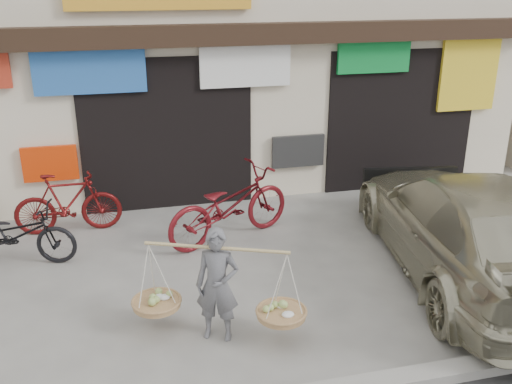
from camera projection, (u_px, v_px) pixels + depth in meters
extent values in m
plane|color=gray|center=(200.00, 306.00, 7.33)|extent=(70.00, 70.00, 0.00)
cube|color=black|center=(162.00, 36.00, 9.28)|extent=(14.00, 0.35, 0.35)
cube|color=black|center=(166.00, 131.00, 10.25)|extent=(3.00, 0.60, 2.70)
cube|color=black|center=(395.00, 117.00, 11.26)|extent=(3.00, 0.60, 2.70)
cube|color=blue|center=(90.00, 72.00, 9.27)|extent=(1.80, 0.08, 0.70)
cube|color=white|center=(245.00, 67.00, 9.85)|extent=(1.60, 0.08, 0.70)
cube|color=#0D8835|center=(374.00, 56.00, 10.35)|extent=(1.40, 0.08, 0.60)
cube|color=yellow|center=(469.00, 74.00, 10.94)|extent=(1.20, 0.08, 1.40)
cube|color=red|center=(50.00, 164.00, 9.63)|extent=(0.90, 0.08, 0.60)
cube|color=#2A2A2A|center=(298.00, 151.00, 10.65)|extent=(1.00, 0.08, 0.60)
imported|color=slate|center=(217.00, 285.00, 6.48)|extent=(0.59, 0.50, 1.38)
cylinder|color=tan|center=(216.00, 248.00, 6.31)|extent=(1.54, 0.67, 0.04)
cylinder|color=#A77D4F|center=(157.00, 303.00, 6.69)|extent=(0.56, 0.56, 0.07)
ellipsoid|color=#A5BF66|center=(156.00, 299.00, 6.67)|extent=(0.39, 0.39, 0.10)
cylinder|color=#A77D4F|center=(281.00, 314.00, 6.48)|extent=(0.56, 0.56, 0.07)
ellipsoid|color=#A5BF66|center=(281.00, 309.00, 6.46)|extent=(0.39, 0.39, 0.10)
imported|color=black|center=(16.00, 235.00, 8.28)|extent=(1.83, 0.98, 0.91)
imported|color=#5A0F0F|center=(68.00, 203.00, 9.27)|extent=(1.71, 0.49, 1.02)
imported|color=#5F1015|center=(229.00, 205.00, 8.99)|extent=(2.35, 1.60, 1.17)
imported|color=#ABA68A|center=(468.00, 225.00, 7.90)|extent=(2.87, 5.35, 1.47)
cube|color=black|center=(410.00, 180.00, 10.21)|extent=(1.69, 0.38, 0.45)
cube|color=silver|center=(408.00, 184.00, 10.31)|extent=(0.45, 0.09, 0.12)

